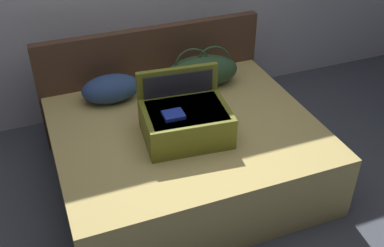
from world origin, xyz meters
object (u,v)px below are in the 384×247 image
(bed, at_px, (186,154))
(duffel_bag, at_px, (203,71))
(hard_case_large, at_px, (185,119))
(pillow_near_headboard, at_px, (111,89))

(bed, relative_size, duffel_bag, 3.05)
(hard_case_large, distance_m, pillow_near_headboard, 0.74)
(duffel_bag, distance_m, pillow_near_headboard, 0.74)
(bed, xyz_separation_m, duffel_bag, (0.33, 0.50, 0.38))
(hard_case_large, xyz_separation_m, pillow_near_headboard, (-0.37, 0.65, -0.03))
(hard_case_large, distance_m, duffel_bag, 0.71)
(hard_case_large, bearing_deg, duffel_bag, 63.77)
(bed, height_order, duffel_bag, duffel_bag)
(bed, bearing_deg, pillow_near_headboard, 126.96)
(bed, height_order, pillow_near_headboard, pillow_near_headboard)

